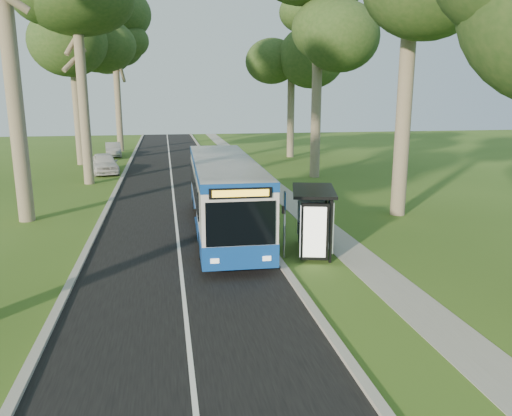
{
  "coord_description": "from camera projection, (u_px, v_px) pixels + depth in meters",
  "views": [
    {
      "loc": [
        -3.87,
        -16.71,
        5.9
      ],
      "look_at": [
        -0.49,
        1.82,
        1.6
      ],
      "focal_mm": 35.0,
      "sensor_mm": 36.0,
      "label": 1
    }
  ],
  "objects": [
    {
      "name": "ground",
      "position": [
        278.0,
        262.0,
        18.02
      ],
      "size": [
        120.0,
        120.0,
        0.0
      ],
      "primitive_type": "plane",
      "color": "#36581B",
      "rests_on": "ground"
    },
    {
      "name": "road",
      "position": [
        174.0,
        206.0,
        27.0
      ],
      "size": [
        7.0,
        100.0,
        0.02
      ],
      "primitive_type": "cube",
      "color": "black",
      "rests_on": "ground"
    },
    {
      "name": "kerb_east",
      "position": [
        238.0,
        202.0,
        27.6
      ],
      "size": [
        0.25,
        100.0,
        0.12
      ],
      "primitive_type": "cube",
      "color": "#9E9B93",
      "rests_on": "ground"
    },
    {
      "name": "kerb_west",
      "position": [
        108.0,
        207.0,
        26.38
      ],
      "size": [
        0.25,
        100.0,
        0.12
      ],
      "primitive_type": "cube",
      "color": "#9E9B93",
      "rests_on": "ground"
    },
    {
      "name": "centre_line",
      "position": [
        174.0,
        206.0,
        27.0
      ],
      "size": [
        0.12,
        100.0,
        0.0
      ],
      "primitive_type": "cube",
      "color": "white",
      "rests_on": "road"
    },
    {
      "name": "footpath",
      "position": [
        291.0,
        201.0,
        28.14
      ],
      "size": [
        1.5,
        100.0,
        0.02
      ],
      "primitive_type": "cube",
      "color": "gray",
      "rests_on": "ground"
    },
    {
      "name": "bus",
      "position": [
        224.0,
        195.0,
        21.63
      ],
      "size": [
        2.85,
        12.09,
        3.19
      ],
      "rotation": [
        0.0,
        0.0,
        -0.03
      ],
      "color": "silver",
      "rests_on": "ground"
    },
    {
      "name": "bus_stop_sign",
      "position": [
        285.0,
        217.0,
        18.08
      ],
      "size": [
        0.12,
        0.35,
        2.52
      ],
      "rotation": [
        0.0,
        0.0,
        -0.21
      ],
      "color": "gray",
      "rests_on": "ground"
    },
    {
      "name": "bus_shelter",
      "position": [
        320.0,
        210.0,
        18.38
      ],
      "size": [
        2.19,
        3.14,
        2.45
      ],
      "rotation": [
        0.0,
        0.0,
        -0.24
      ],
      "color": "black",
      "rests_on": "ground"
    },
    {
      "name": "litter_bin",
      "position": [
        304.0,
        232.0,
        20.3
      ],
      "size": [
        0.48,
        0.48,
        0.83
      ],
      "rotation": [
        0.0,
        0.0,
        -0.07
      ],
      "color": "black",
      "rests_on": "ground"
    },
    {
      "name": "car_white",
      "position": [
        104.0,
        163.0,
        38.0
      ],
      "size": [
        2.74,
        4.85,
        1.56
      ],
      "primitive_type": "imported",
      "rotation": [
        0.0,
        0.0,
        0.21
      ],
      "color": "silver",
      "rests_on": "ground"
    },
    {
      "name": "car_silver",
      "position": [
        113.0,
        150.0,
        48.31
      ],
      "size": [
        1.9,
        4.2,
        1.34
      ],
      "primitive_type": "imported",
      "rotation": [
        0.0,
        0.0,
        0.12
      ],
      "color": "#9A9DA1",
      "rests_on": "ground"
    },
    {
      "name": "tree_west_c",
      "position": [
        77.0,
        20.0,
        31.38
      ],
      "size": [
        5.2,
        5.2,
        14.1
      ],
      "color": "#7A6B56",
      "rests_on": "ground"
    },
    {
      "name": "tree_west_d",
      "position": [
        70.0,
        15.0,
        40.24
      ],
      "size": [
        5.2,
        5.2,
        16.46
      ],
      "color": "#7A6B56",
      "rests_on": "ground"
    },
    {
      "name": "tree_west_e",
      "position": [
        115.0,
        49.0,
        50.66
      ],
      "size": [
        5.2,
        5.2,
        14.05
      ],
      "color": "#7A6B56",
      "rests_on": "ground"
    },
    {
      "name": "tree_east_c",
      "position": [
        319.0,
        1.0,
        33.78
      ],
      "size": [
        5.2,
        5.2,
        16.36
      ],
      "color": "#7A6B56",
      "rests_on": "ground"
    },
    {
      "name": "tree_east_d",
      "position": [
        292.0,
        37.0,
        45.73
      ],
      "size": [
        5.2,
        5.2,
        14.93
      ],
      "color": "#7A6B56",
      "rests_on": "ground"
    }
  ]
}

